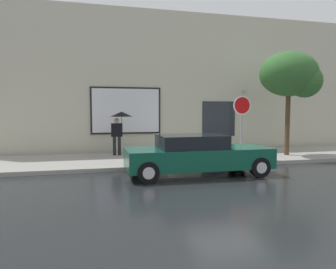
{
  "coord_description": "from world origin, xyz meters",
  "views": [
    {
      "loc": [
        -4.33,
        -9.47,
        2.07
      ],
      "look_at": [
        -1.62,
        1.8,
        1.2
      ],
      "focal_mm": 32.63,
      "sensor_mm": 36.0,
      "label": 1
    }
  ],
  "objects_px": {
    "parked_car": "(197,155)",
    "pedestrian_with_umbrella": "(120,121)",
    "stop_sign": "(242,115)",
    "fire_hydrant": "(171,151)",
    "street_tree": "(292,76)"
  },
  "relations": [
    {
      "from": "street_tree",
      "to": "stop_sign",
      "type": "relative_size",
      "value": 1.78
    },
    {
      "from": "parked_car",
      "to": "stop_sign",
      "type": "height_order",
      "value": "stop_sign"
    },
    {
      "from": "stop_sign",
      "to": "fire_hydrant",
      "type": "bearing_deg",
      "value": 177.5
    },
    {
      "from": "fire_hydrant",
      "to": "pedestrian_with_umbrella",
      "type": "bearing_deg",
      "value": 130.32
    },
    {
      "from": "parked_car",
      "to": "fire_hydrant",
      "type": "distance_m",
      "value": 2.08
    },
    {
      "from": "fire_hydrant",
      "to": "street_tree",
      "type": "distance_m",
      "value": 6.34
    },
    {
      "from": "parked_car",
      "to": "street_tree",
      "type": "relative_size",
      "value": 1.03
    },
    {
      "from": "street_tree",
      "to": "stop_sign",
      "type": "height_order",
      "value": "street_tree"
    },
    {
      "from": "parked_car",
      "to": "street_tree",
      "type": "bearing_deg",
      "value": 25.13
    },
    {
      "from": "fire_hydrant",
      "to": "street_tree",
      "type": "bearing_deg",
      "value": 4.03
    },
    {
      "from": "parked_car",
      "to": "pedestrian_with_umbrella",
      "type": "distance_m",
      "value": 4.79
    },
    {
      "from": "stop_sign",
      "to": "pedestrian_with_umbrella",
      "type": "bearing_deg",
      "value": 154.44
    },
    {
      "from": "pedestrian_with_umbrella",
      "to": "street_tree",
      "type": "bearing_deg",
      "value": -13.27
    },
    {
      "from": "fire_hydrant",
      "to": "stop_sign",
      "type": "bearing_deg",
      "value": -2.5
    },
    {
      "from": "parked_car",
      "to": "fire_hydrant",
      "type": "relative_size",
      "value": 5.65
    }
  ]
}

